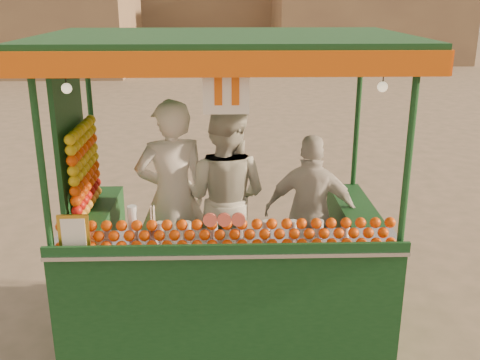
{
  "coord_description": "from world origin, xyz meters",
  "views": [
    {
      "loc": [
        -0.15,
        -4.59,
        3.16
      ],
      "look_at": [
        -0.0,
        0.27,
        1.53
      ],
      "focal_mm": 41.46,
      "sensor_mm": 36.0,
      "label": 1
    }
  ],
  "objects_px": {
    "juice_cart": "(218,249)",
    "vendor_left": "(173,197)",
    "vendor_middle": "(225,197)",
    "vendor_right": "(311,213)"
  },
  "relations": [
    {
      "from": "juice_cart",
      "to": "vendor_left",
      "type": "relative_size",
      "value": 1.63
    },
    {
      "from": "vendor_left",
      "to": "vendor_middle",
      "type": "relative_size",
      "value": 1.04
    },
    {
      "from": "juice_cart",
      "to": "vendor_middle",
      "type": "height_order",
      "value": "juice_cart"
    },
    {
      "from": "vendor_left",
      "to": "vendor_right",
      "type": "distance_m",
      "value": 1.37
    },
    {
      "from": "vendor_middle",
      "to": "vendor_right",
      "type": "height_order",
      "value": "vendor_middle"
    },
    {
      "from": "vendor_right",
      "to": "juice_cart",
      "type": "bearing_deg",
      "value": 34.43
    },
    {
      "from": "vendor_left",
      "to": "vendor_middle",
      "type": "distance_m",
      "value": 0.52
    },
    {
      "from": "juice_cart",
      "to": "vendor_right",
      "type": "distance_m",
      "value": 1.01
    },
    {
      "from": "vendor_middle",
      "to": "vendor_left",
      "type": "bearing_deg",
      "value": 30.88
    },
    {
      "from": "juice_cart",
      "to": "vendor_middle",
      "type": "relative_size",
      "value": 1.69
    }
  ]
}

